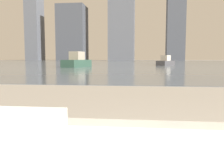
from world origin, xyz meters
name	(u,v)px	position (x,y,z in m)	size (l,w,h in m)	color
towel_stack	(22,123)	(-0.18, 0.80, 0.55)	(0.27, 0.16, 0.08)	white
harbor_water	(140,62)	(0.00, 62.00, 0.01)	(180.00, 110.00, 0.01)	slate
harbor_boat_2	(166,62)	(2.98, 28.89, 0.41)	(2.33, 3.20, 1.15)	#4C4C51
harbor_boat_3	(77,62)	(-5.60, 22.33, 0.51)	(2.03, 3.94, 1.41)	#335647
skyline_tower_1	(73,33)	(-32.53, 118.00, 12.85)	(12.80, 12.47, 25.71)	#4C515B
skyline_tower_2	(122,12)	(-8.84, 118.00, 22.54)	(11.59, 13.95, 45.07)	slate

